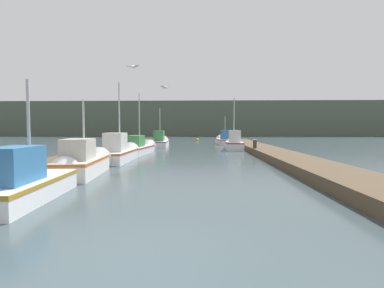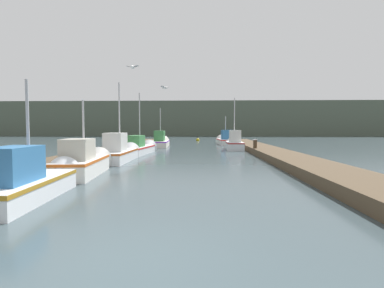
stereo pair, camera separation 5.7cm
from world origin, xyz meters
The scene contains 15 objects.
ground_plane centered at (0.00, 0.00, 0.00)m, with size 200.00×200.00×0.00m.
dock_left centered at (-5.68, 16.00, 0.21)m, with size 2.23×40.00×0.42m.
dock_right centered at (5.68, 16.00, 0.21)m, with size 2.23×40.00×0.42m.
distant_shore_ridge centered at (0.00, 70.14, 3.95)m, with size 120.00×16.00×7.90m.
fishing_boat_0 centered at (-3.64, 3.98, 0.46)m, with size 1.60×4.62×3.52m.
fishing_boat_1 centered at (-3.83, 8.12, 0.49)m, with size 1.75×4.72×3.30m.
fishing_boat_2 centered at (-3.75, 13.07, 0.50)m, with size 1.41×5.22×4.78m.
fishing_boat_3 centered at (-3.61, 17.98, 0.42)m, with size 1.67×5.64×4.79m.
fishing_boat_4 centered at (3.74, 22.33, 0.55)m, with size 1.49×4.65×4.78m.
fishing_boat_5 centered at (-3.33, 26.55, 0.48)m, with size 1.84×5.82×4.31m.
fishing_boat_6 centered at (3.56, 30.73, 0.47)m, with size 1.99×5.63×3.64m.
mooring_piling_1 centered at (4.78, 17.81, 0.54)m, with size 0.31×0.31×1.06m.
channel_buoy centered at (0.25, 39.52, 0.14)m, with size 0.50×0.50×1.00m.
seagull_lead centered at (-0.82, 10.49, 3.82)m, with size 0.38×0.53×0.12m.
seagull_1 centered at (-1.91, 8.58, 4.42)m, with size 0.56×0.31×0.12m.
Camera 2 is at (1.02, -3.90, 1.89)m, focal length 28.00 mm.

